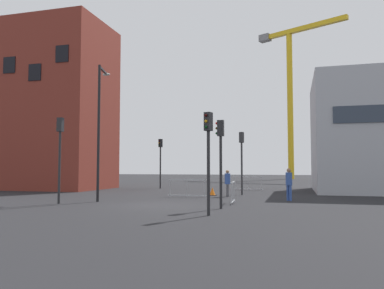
% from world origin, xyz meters
% --- Properties ---
extents(ground, '(160.00, 160.00, 0.00)m').
position_xyz_m(ground, '(0.00, 0.00, 0.00)').
color(ground, black).
extents(brick_building, '(7.87, 6.69, 13.92)m').
position_xyz_m(brick_building, '(-12.91, 10.94, 6.96)').
color(brick_building, maroon).
rests_on(brick_building, ground).
extents(construction_crane, '(13.40, 7.28, 23.99)m').
position_xyz_m(construction_crane, '(5.82, 44.44, 15.42)').
color(construction_crane, gold).
rests_on(construction_crane, ground).
extents(streetlamp_tall, '(0.69, 1.71, 7.26)m').
position_xyz_m(streetlamp_tall, '(-3.77, 1.20, 4.29)').
color(streetlamp_tall, black).
rests_on(streetlamp_tall, ground).
extents(traffic_light_near, '(0.32, 0.39, 3.86)m').
position_xyz_m(traffic_light_near, '(3.15, -3.13, 2.60)').
color(traffic_light_near, '#232326').
rests_on(traffic_light_near, ground).
extents(traffic_light_island, '(0.37, 0.24, 3.86)m').
position_xyz_m(traffic_light_island, '(3.15, -0.66, 2.60)').
color(traffic_light_island, '#232326').
rests_on(traffic_light_island, ground).
extents(traffic_light_corner, '(0.37, 0.24, 4.28)m').
position_xyz_m(traffic_light_corner, '(-5.02, -0.52, 2.85)').
color(traffic_light_corner, '#232326').
rests_on(traffic_light_corner, ground).
extents(traffic_light_verge, '(0.34, 0.39, 4.26)m').
position_xyz_m(traffic_light_verge, '(-4.96, 13.94, 2.84)').
color(traffic_light_verge, black).
rests_on(traffic_light_verge, ground).
extents(traffic_light_crosswalk, '(0.31, 0.39, 4.12)m').
position_xyz_m(traffic_light_crosswalk, '(2.89, 7.96, 2.76)').
color(traffic_light_crosswalk, '#2D2D30').
rests_on(traffic_light_crosswalk, ground).
extents(pedestrian_walking, '(0.34, 0.34, 1.75)m').
position_xyz_m(pedestrian_walking, '(5.94, 4.21, 1.02)').
color(pedestrian_walking, '#33519E').
rests_on(pedestrian_walking, ground).
extents(pedestrian_waiting, '(0.34, 0.34, 1.64)m').
position_xyz_m(pedestrian_waiting, '(2.26, 6.12, 0.95)').
color(pedestrian_waiting, '#4C4C51').
rests_on(pedestrian_waiting, ground).
extents(safety_barrier_front, '(0.18, 1.80, 1.08)m').
position_xyz_m(safety_barrier_front, '(3.28, 1.85, 0.56)').
color(safety_barrier_front, '#9EA0A5').
rests_on(safety_barrier_front, ground).
extents(safety_barrier_left_run, '(2.34, 0.29, 1.08)m').
position_xyz_m(safety_barrier_left_run, '(2.67, 13.30, 0.56)').
color(safety_barrier_left_run, '#B2B5BA').
rests_on(safety_barrier_left_run, ground).
extents(safety_barrier_mid_span, '(2.39, 0.14, 1.08)m').
position_xyz_m(safety_barrier_mid_span, '(-0.05, 5.20, 0.56)').
color(safety_barrier_mid_span, '#9EA0A5').
rests_on(safety_barrier_mid_span, ground).
extents(traffic_cone_by_barrier, '(0.52, 0.52, 0.52)m').
position_xyz_m(traffic_cone_by_barrier, '(1.13, 6.98, 0.24)').
color(traffic_cone_by_barrier, black).
rests_on(traffic_cone_by_barrier, ground).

